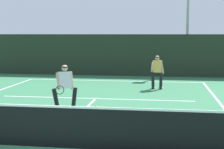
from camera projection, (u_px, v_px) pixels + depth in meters
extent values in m
plane|color=#34754D|center=(46.00, 147.00, 8.28)|extent=(80.00, 80.00, 0.00)
cube|color=white|center=(114.00, 81.00, 19.77)|extent=(9.94, 0.10, 0.01)
cube|color=white|center=(96.00, 99.00, 14.41)|extent=(8.10, 0.10, 0.01)
cube|color=white|center=(78.00, 116.00, 11.42)|extent=(0.10, 6.40, 0.01)
cube|color=black|center=(45.00, 127.00, 8.22)|extent=(10.72, 0.02, 0.97)
cube|color=white|center=(45.00, 106.00, 8.16)|extent=(10.72, 0.03, 0.05)
cylinder|color=black|center=(74.00, 99.00, 12.13)|extent=(0.28, 0.24, 0.83)
cylinder|color=black|center=(56.00, 100.00, 11.93)|extent=(0.32, 0.26, 0.83)
ellipsoid|color=white|center=(74.00, 109.00, 12.17)|extent=(0.28, 0.22, 0.09)
ellipsoid|color=white|center=(56.00, 111.00, 11.97)|extent=(0.28, 0.22, 0.09)
cube|color=silver|center=(65.00, 80.00, 11.94)|extent=(0.51, 0.46, 0.60)
cylinder|color=tan|center=(72.00, 80.00, 12.02)|extent=(0.18, 0.16, 0.63)
cylinder|color=tan|center=(58.00, 81.00, 11.87)|extent=(0.29, 0.44, 0.57)
sphere|color=tan|center=(65.00, 68.00, 11.90)|extent=(0.22, 0.22, 0.22)
cylinder|color=black|center=(65.00, 67.00, 11.89)|extent=(0.32, 0.32, 0.04)
cylinder|color=black|center=(58.00, 88.00, 11.65)|extent=(0.15, 0.25, 0.03)
torus|color=black|center=(60.00, 90.00, 11.33)|extent=(0.27, 0.16, 0.29)
cylinder|color=black|center=(161.00, 81.00, 16.78)|extent=(0.17, 0.16, 0.82)
cylinder|color=black|center=(153.00, 81.00, 16.86)|extent=(0.18, 0.16, 0.83)
ellipsoid|color=white|center=(161.00, 88.00, 16.82)|extent=(0.27, 0.13, 0.09)
ellipsoid|color=white|center=(153.00, 88.00, 16.90)|extent=(0.27, 0.13, 0.09)
cube|color=#E5B24C|center=(157.00, 66.00, 16.74)|extent=(0.44, 0.27, 0.58)
cylinder|color=tan|center=(162.00, 67.00, 16.69)|extent=(0.21, 0.11, 0.64)
cylinder|color=tan|center=(152.00, 67.00, 16.79)|extent=(0.13, 0.57, 0.44)
sphere|color=tan|center=(157.00, 58.00, 16.69)|extent=(0.22, 0.22, 0.22)
cylinder|color=black|center=(157.00, 57.00, 16.68)|extent=(0.25, 0.25, 0.04)
cylinder|color=black|center=(151.00, 72.00, 16.58)|extent=(0.05, 0.26, 0.03)
torus|color=black|center=(150.00, 73.00, 16.25)|extent=(0.29, 0.04, 0.29)
sphere|color=#D1E033|center=(96.00, 106.00, 12.78)|extent=(0.07, 0.07, 0.07)
sphere|color=#D1E033|center=(60.00, 120.00, 10.70)|extent=(0.07, 0.07, 0.07)
cube|color=#202D1F|center=(120.00, 55.00, 22.10)|extent=(16.84, 0.12, 2.65)
cylinder|color=#9EA39E|center=(188.00, 20.00, 22.89)|extent=(0.18, 0.18, 7.20)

